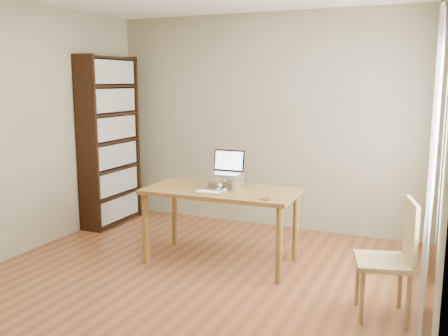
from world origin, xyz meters
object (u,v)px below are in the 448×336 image
(cat, at_px, (229,182))
(desk, at_px, (221,198))
(bookshelf, at_px, (110,141))
(chair, at_px, (394,256))
(laptop, at_px, (227,168))
(keyboard, at_px, (209,192))

(cat, bearing_deg, desk, -109.55)
(desk, distance_m, cat, 0.19)
(desk, height_order, cat, cat)
(bookshelf, bearing_deg, cat, -18.15)
(bookshelf, distance_m, chair, 3.80)
(bookshelf, bearing_deg, chair, -20.20)
(desk, xyz_separation_m, laptop, (-0.00, 0.14, 0.28))
(laptop, bearing_deg, bookshelf, 160.24)
(cat, distance_m, chair, 1.80)
(bookshelf, xyz_separation_m, keyboard, (1.82, -0.95, -0.29))
(laptop, xyz_separation_m, keyboard, (-0.03, -0.36, -0.18))
(bookshelf, height_order, laptop, bookshelf)
(desk, distance_m, chair, 1.78)
(keyboard, bearing_deg, desk, 75.31)
(laptop, xyz_separation_m, chair, (1.68, -0.71, -0.44))
(desk, height_order, laptop, laptop)
(cat, height_order, chair, chair)
(bookshelf, distance_m, cat, 2.00)
(keyboard, relative_size, cat, 0.58)
(keyboard, relative_size, chair, 0.29)
(bookshelf, relative_size, desk, 1.39)
(laptop, relative_size, chair, 0.35)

